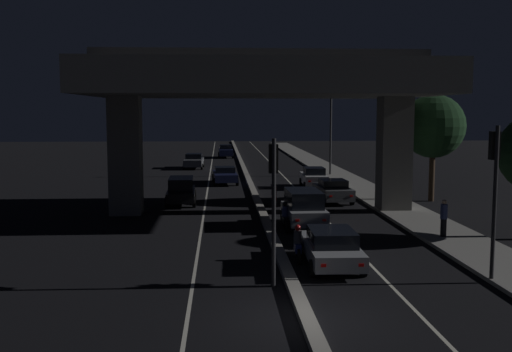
{
  "coord_description": "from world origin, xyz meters",
  "views": [
    {
      "loc": [
        -2.36,
        -16.09,
        5.81
      ],
      "look_at": [
        0.07,
        24.31,
        1.41
      ],
      "focal_mm": 42.0,
      "sensor_mm": 36.0,
      "label": 1
    }
  ],
  "objects_px": {
    "car_white_fourth": "(314,177)",
    "car_dark_blue_fourth_oncoming": "(226,151)",
    "car_silver_second": "(304,208)",
    "car_grey_third": "(333,190)",
    "traffic_light_right_of_median": "(494,176)",
    "traffic_light_left_of_median": "(274,186)",
    "car_black_lead_oncoming": "(181,190)",
    "motorcycle_red_filtering_far": "(274,196)",
    "street_lamp": "(327,121)",
    "pedestrian_on_sidewalk": "(444,218)",
    "car_silver_lead": "(331,247)",
    "motorcycle_blue_filtering_near": "(298,245)",
    "car_dark_blue_second_oncoming": "(225,175)",
    "car_grey_third_oncoming": "(194,161)",
    "motorcycle_black_filtering_mid": "(285,218)"
  },
  "relations": [
    {
      "from": "motorcycle_black_filtering_mid",
      "to": "pedestrian_on_sidewalk",
      "type": "distance_m",
      "value": 7.42
    },
    {
      "from": "traffic_light_right_of_median",
      "to": "car_grey_third",
      "type": "relative_size",
      "value": 1.18
    },
    {
      "from": "car_silver_lead",
      "to": "car_grey_third",
      "type": "xyz_separation_m",
      "value": [
        3.07,
        15.88,
        -0.0
      ]
    },
    {
      "from": "car_black_lead_oncoming",
      "to": "car_dark_blue_second_oncoming",
      "type": "xyz_separation_m",
      "value": [
        2.84,
        10.42,
        -0.17
      ]
    },
    {
      "from": "traffic_light_right_of_median",
      "to": "car_silver_second",
      "type": "height_order",
      "value": "traffic_light_right_of_median"
    },
    {
      "from": "car_silver_second",
      "to": "car_grey_third",
      "type": "relative_size",
      "value": 0.91
    },
    {
      "from": "car_dark_blue_second_oncoming",
      "to": "pedestrian_on_sidewalk",
      "type": "height_order",
      "value": "pedestrian_on_sidewalk"
    },
    {
      "from": "traffic_light_right_of_median",
      "to": "car_grey_third",
      "type": "xyz_separation_m",
      "value": [
        -1.96,
        18.31,
        -2.89
      ]
    },
    {
      "from": "car_grey_third",
      "to": "car_dark_blue_second_oncoming",
      "type": "bearing_deg",
      "value": 31.19
    },
    {
      "from": "traffic_light_right_of_median",
      "to": "car_grey_third",
      "type": "distance_m",
      "value": 18.64
    },
    {
      "from": "pedestrian_on_sidewalk",
      "to": "motorcycle_blue_filtering_near",
      "type": "bearing_deg",
      "value": -155.12
    },
    {
      "from": "car_black_lead_oncoming",
      "to": "car_white_fourth",
      "type": "bearing_deg",
      "value": 126.69
    },
    {
      "from": "car_silver_lead",
      "to": "pedestrian_on_sidewalk",
      "type": "distance_m",
      "value": 7.33
    },
    {
      "from": "car_silver_lead",
      "to": "motorcycle_red_filtering_far",
      "type": "relative_size",
      "value": 2.64
    },
    {
      "from": "traffic_light_left_of_median",
      "to": "car_white_fourth",
      "type": "xyz_separation_m",
      "value": [
        5.4,
        25.67,
        -2.58
      ]
    },
    {
      "from": "traffic_light_right_of_median",
      "to": "car_dark_blue_second_oncoming",
      "type": "relative_size",
      "value": 1.16
    },
    {
      "from": "car_white_fourth",
      "to": "car_dark_blue_fourth_oncoming",
      "type": "height_order",
      "value": "car_dark_blue_fourth_oncoming"
    },
    {
      "from": "car_black_lead_oncoming",
      "to": "motorcycle_red_filtering_far",
      "type": "xyz_separation_m",
      "value": [
        5.76,
        -1.08,
        -0.26
      ]
    },
    {
      "from": "car_dark_blue_second_oncoming",
      "to": "motorcycle_red_filtering_far",
      "type": "distance_m",
      "value": 11.87
    },
    {
      "from": "street_lamp",
      "to": "motorcycle_blue_filtering_near",
      "type": "height_order",
      "value": "street_lamp"
    },
    {
      "from": "car_white_fourth",
      "to": "car_grey_third_oncoming",
      "type": "height_order",
      "value": "car_white_fourth"
    },
    {
      "from": "car_black_lead_oncoming",
      "to": "motorcycle_red_filtering_far",
      "type": "height_order",
      "value": "car_black_lead_oncoming"
    },
    {
      "from": "car_grey_third",
      "to": "motorcycle_red_filtering_far",
      "type": "height_order",
      "value": "car_grey_third"
    },
    {
      "from": "car_grey_third_oncoming",
      "to": "pedestrian_on_sidewalk",
      "type": "relative_size",
      "value": 2.62
    },
    {
      "from": "car_dark_blue_second_oncoming",
      "to": "pedestrian_on_sidewalk",
      "type": "xyz_separation_m",
      "value": [
        9.7,
        -21.79,
        0.31
      ]
    },
    {
      "from": "car_dark_blue_fourth_oncoming",
      "to": "motorcycle_red_filtering_far",
      "type": "distance_m",
      "value": 38.62
    },
    {
      "from": "street_lamp",
      "to": "pedestrian_on_sidewalk",
      "type": "distance_m",
      "value": 27.21
    },
    {
      "from": "street_lamp",
      "to": "motorcycle_black_filtering_mid",
      "type": "height_order",
      "value": "street_lamp"
    },
    {
      "from": "pedestrian_on_sidewalk",
      "to": "car_silver_second",
      "type": "bearing_deg",
      "value": 149.1
    },
    {
      "from": "car_silver_second",
      "to": "car_grey_third",
      "type": "xyz_separation_m",
      "value": [
        3.01,
        8.08,
        -0.22
      ]
    },
    {
      "from": "car_dark_blue_second_oncoming",
      "to": "car_grey_third_oncoming",
      "type": "distance_m",
      "value": 13.46
    },
    {
      "from": "motorcycle_blue_filtering_near",
      "to": "car_grey_third",
      "type": "bearing_deg",
      "value": -12.59
    },
    {
      "from": "car_dark_blue_second_oncoming",
      "to": "car_grey_third",
      "type": "bearing_deg",
      "value": 31.0
    },
    {
      "from": "street_lamp",
      "to": "car_grey_third",
      "type": "xyz_separation_m",
      "value": [
        -2.33,
        -15.32,
        -4.17
      ]
    },
    {
      "from": "motorcycle_red_filtering_far",
      "to": "traffic_light_left_of_median",
      "type": "bearing_deg",
      "value": 175.43
    },
    {
      "from": "traffic_light_right_of_median",
      "to": "car_dark_blue_fourth_oncoming",
      "type": "bearing_deg",
      "value": 98.68
    },
    {
      "from": "street_lamp",
      "to": "motorcycle_red_filtering_far",
      "type": "height_order",
      "value": "street_lamp"
    },
    {
      "from": "car_silver_second",
      "to": "car_white_fourth",
      "type": "xyz_separation_m",
      "value": [
        2.94,
        15.44,
        -0.18
      ]
    },
    {
      "from": "traffic_light_right_of_median",
      "to": "motorcycle_red_filtering_far",
      "type": "height_order",
      "value": "traffic_light_right_of_median"
    },
    {
      "from": "traffic_light_left_of_median",
      "to": "motorcycle_black_filtering_mid",
      "type": "bearing_deg",
      "value": 81.42
    },
    {
      "from": "car_silver_lead",
      "to": "car_black_lead_oncoming",
      "type": "height_order",
      "value": "car_black_lead_oncoming"
    },
    {
      "from": "traffic_light_right_of_median",
      "to": "car_dark_blue_fourth_oncoming",
      "type": "height_order",
      "value": "traffic_light_right_of_median"
    },
    {
      "from": "car_grey_third_oncoming",
      "to": "traffic_light_right_of_median",
      "type": "bearing_deg",
      "value": 17.51
    },
    {
      "from": "car_silver_lead",
      "to": "motorcycle_black_filtering_mid",
      "type": "xyz_separation_m",
      "value": [
        -0.98,
        6.93,
        -0.14
      ]
    },
    {
      "from": "car_white_fourth",
      "to": "car_dark_blue_second_oncoming",
      "type": "relative_size",
      "value": 0.88
    },
    {
      "from": "traffic_light_right_of_median",
      "to": "car_dark_blue_second_oncoming",
      "type": "xyz_separation_m",
      "value": [
        -8.79,
        28.51,
        -2.93
      ]
    },
    {
      "from": "car_white_fourth",
      "to": "motorcycle_red_filtering_far",
      "type": "relative_size",
      "value": 2.26
    },
    {
      "from": "car_silver_lead",
      "to": "car_white_fourth",
      "type": "bearing_deg",
      "value": -6.37
    },
    {
      "from": "car_grey_third",
      "to": "traffic_light_right_of_median",
      "type": "bearing_deg",
      "value": -176.5
    },
    {
      "from": "car_grey_third",
      "to": "pedestrian_on_sidewalk",
      "type": "height_order",
      "value": "pedestrian_on_sidewalk"
    }
  ]
}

